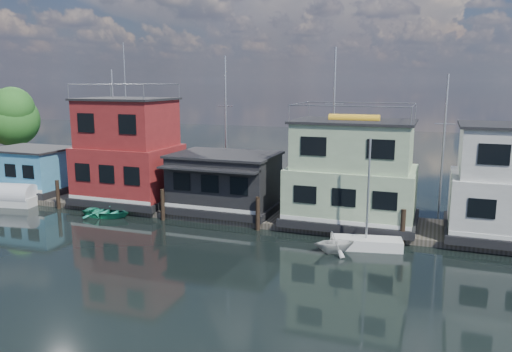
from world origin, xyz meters
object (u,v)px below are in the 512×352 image
at_px(houseboat_blue, 32,170).
at_px(houseboat_red, 128,153).
at_px(tarp_runabout, 8,196).
at_px(dinghy_white, 334,242).
at_px(houseboat_dark, 225,182).
at_px(day_sailer, 366,242).
at_px(dinghy_teal, 107,212).
at_px(houseboat_green, 352,174).

distance_m(houseboat_blue, houseboat_red, 9.69).
height_order(tarp_runabout, dinghy_white, tarp_runabout).
relative_size(houseboat_dark, dinghy_white, 3.14).
bearing_deg(tarp_runabout, houseboat_dark, 1.75).
bearing_deg(day_sailer, houseboat_red, 156.62).
height_order(houseboat_red, dinghy_teal, houseboat_red).
bearing_deg(dinghy_teal, tarp_runabout, 84.37).
height_order(houseboat_dark, dinghy_white, houseboat_dark).
bearing_deg(dinghy_white, tarp_runabout, 55.39).
distance_m(houseboat_red, dinghy_teal, 5.12).
xyz_separation_m(tarp_runabout, dinghy_teal, (9.35, -0.27, -0.33)).
bearing_deg(houseboat_blue, houseboat_dark, -0.06).
height_order(day_sailer, tarp_runabout, day_sailer).
height_order(houseboat_dark, houseboat_green, houseboat_green).
xyz_separation_m(houseboat_blue, houseboat_dark, (17.50, -0.02, 0.21)).
xyz_separation_m(houseboat_blue, houseboat_red, (9.50, 0.00, 1.90)).
height_order(houseboat_blue, tarp_runabout, houseboat_blue).
distance_m(houseboat_dark, houseboat_green, 9.07).
bearing_deg(houseboat_blue, tarp_runabout, -81.26).
relative_size(houseboat_red, day_sailer, 1.86).
bearing_deg(houseboat_green, houseboat_dark, -179.88).
xyz_separation_m(houseboat_red, dinghy_white, (17.01, -5.40, -3.48)).
distance_m(houseboat_blue, houseboat_dark, 17.50).
xyz_separation_m(houseboat_red, day_sailer, (18.58, -4.05, -3.71)).
relative_size(houseboat_blue, houseboat_dark, 0.86).
bearing_deg(houseboat_red, houseboat_dark, -0.14).
xyz_separation_m(day_sailer, tarp_runabout, (-27.59, 0.85, 0.30)).
relative_size(houseboat_green, day_sailer, 1.32).
bearing_deg(dinghy_white, houseboat_red, 42.61).
bearing_deg(dinghy_teal, houseboat_blue, 66.60).
bearing_deg(tarp_runabout, dinghy_white, -13.68).
bearing_deg(dinghy_teal, dinghy_white, -100.56).
distance_m(houseboat_blue, houseboat_green, 26.53).
relative_size(houseboat_red, houseboat_green, 1.41).
relative_size(tarp_runabout, dinghy_teal, 1.39).
distance_m(houseboat_red, day_sailer, 19.38).
distance_m(houseboat_red, houseboat_dark, 8.18).
distance_m(houseboat_blue, dinghy_white, 27.10).
bearing_deg(day_sailer, tarp_runabout, 167.15).
xyz_separation_m(houseboat_blue, dinghy_white, (26.51, -5.40, -1.58)).
bearing_deg(tarp_runabout, day_sailer, -10.61).
bearing_deg(houseboat_red, tarp_runabout, -160.44).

